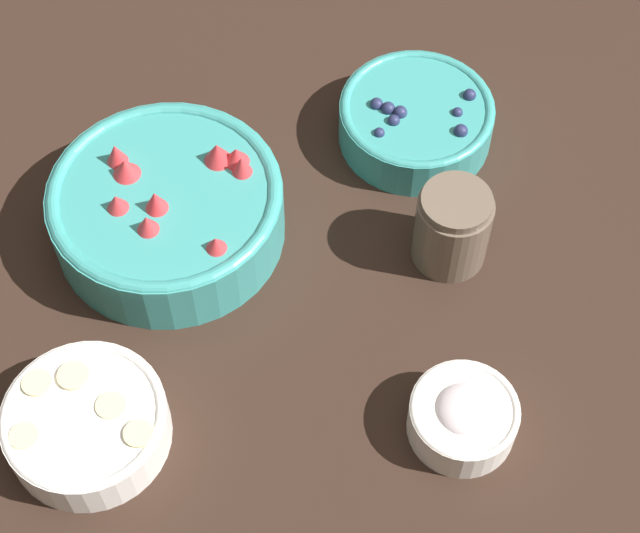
% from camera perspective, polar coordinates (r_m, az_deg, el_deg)
% --- Properties ---
extents(ground_plane, '(4.00, 4.00, 0.00)m').
position_cam_1_polar(ground_plane, '(1.08, -1.78, -5.02)').
color(ground_plane, black).
extents(bowl_strawberries, '(0.25, 0.25, 0.10)m').
position_cam_1_polar(bowl_strawberries, '(1.14, -8.15, 3.15)').
color(bowl_strawberries, teal).
rests_on(bowl_strawberries, ground_plane).
extents(bowl_blueberries, '(0.17, 0.17, 0.06)m').
position_cam_1_polar(bowl_blueberries, '(1.23, 5.14, 7.85)').
color(bowl_blueberries, teal).
rests_on(bowl_blueberries, ground_plane).
extents(bowl_bananas, '(0.16, 0.16, 0.05)m').
position_cam_1_polar(bowl_bananas, '(1.04, -12.36, -8.14)').
color(bowl_bananas, white).
rests_on(bowl_bananas, ground_plane).
extents(bowl_cream, '(0.10, 0.10, 0.05)m').
position_cam_1_polar(bowl_cream, '(1.03, 7.65, -7.91)').
color(bowl_cream, white).
rests_on(bowl_cream, ground_plane).
extents(jar_chocolate, '(0.08, 0.08, 0.10)m').
position_cam_1_polar(jar_chocolate, '(1.12, 7.05, 1.99)').
color(jar_chocolate, brown).
rests_on(jar_chocolate, ground_plane).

